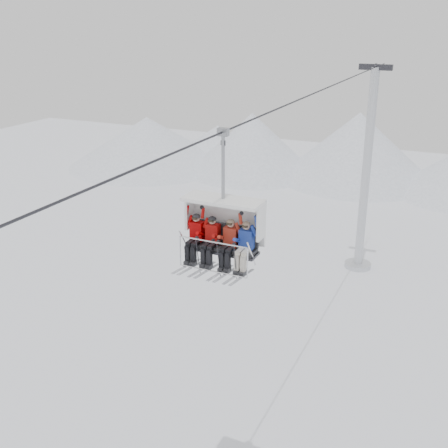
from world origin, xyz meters
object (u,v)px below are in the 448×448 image
at_px(chairlift_carrier, 225,222).
at_px(skier_far_left, 195,236).
at_px(skier_far_right, 245,245).
at_px(skier_center_left, 211,239).
at_px(lift_tower_right, 365,186).
at_px(skier_center_right, 229,242).

bearing_deg(chairlift_carrier, skier_far_left, -159.46).
bearing_deg(chairlift_carrier, skier_far_right, -21.87).
bearing_deg(chairlift_carrier, skier_center_left, -134.40).
xyz_separation_m(skier_center_left, skier_far_right, (1.06, 0.00, 0.00)).
bearing_deg(skier_far_right, skier_center_left, 180.00).
xyz_separation_m(lift_tower_right, skier_far_right, (0.76, -22.24, 4.42)).
height_order(skier_far_left, skier_far_right, same).
bearing_deg(skier_far_left, skier_far_right, 0.00).
xyz_separation_m(skier_far_left, skier_center_left, (0.51, 0.00, 0.00)).
bearing_deg(skier_center_right, skier_far_right, 0.00).
xyz_separation_m(skier_center_left, skier_center_right, (0.58, 0.00, 0.00)).
distance_m(chairlift_carrier, skier_center_left, 0.63).
xyz_separation_m(lift_tower_right, skier_center_right, (0.28, -22.24, 4.42)).
xyz_separation_m(chairlift_carrier, skier_center_right, (0.28, -0.30, -0.46)).
height_order(chairlift_carrier, skier_center_right, chairlift_carrier).
xyz_separation_m(lift_tower_right, chairlift_carrier, (0.00, -21.94, 4.88)).
distance_m(skier_far_left, skier_center_right, 1.09).
bearing_deg(skier_center_right, skier_center_left, 180.00).
xyz_separation_m(skier_far_left, skier_center_right, (1.09, 0.00, 0.00)).
relative_size(chairlift_carrier, skier_center_right, 2.36).
height_order(chairlift_carrier, skier_center_left, chairlift_carrier).
bearing_deg(skier_far_left, chairlift_carrier, 20.54).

